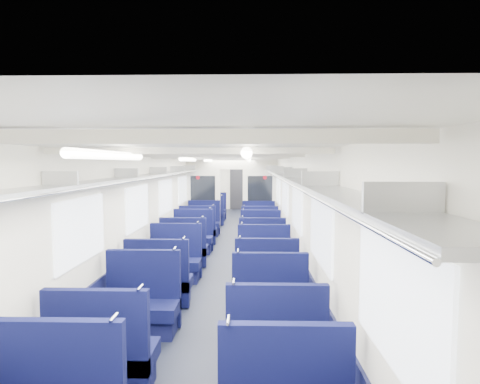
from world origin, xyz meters
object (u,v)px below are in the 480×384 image
at_px(seat_9, 266,282).
at_px(seat_18, 204,224).
at_px(seat_13, 262,251).
at_px(seat_19, 259,226).
at_px(seat_17, 260,232).
at_px(seat_20, 210,216).
at_px(seat_8, 159,284).
at_px(seat_4, 102,359).
at_px(seat_21, 257,216).
at_px(seat_23, 257,212).
at_px(seat_11, 264,265).
at_px(seat_16, 198,232).
at_px(bulkhead, 231,194).
at_px(seat_22, 213,212).
at_px(seat_10, 175,263).
at_px(seat_7, 270,312).
at_px(end_door, 238,188).
at_px(seat_14, 193,239).
at_px(seat_12, 184,251).
at_px(seat_5, 276,351).
at_px(seat_15, 261,240).
at_px(seat_6, 142,307).

bearing_deg(seat_9, seat_18, 106.04).
relative_size(seat_13, seat_19, 1.00).
relative_size(seat_17, seat_19, 1.00).
bearing_deg(seat_20, seat_8, -90.00).
relative_size(seat_4, seat_21, 1.00).
xyz_separation_m(seat_9, seat_23, (0.00, 8.95, 0.00)).
height_order(seat_11, seat_16, same).
xyz_separation_m(bulkhead, seat_9, (0.83, -6.05, -0.90)).
xyz_separation_m(seat_21, seat_22, (-1.66, 1.16, 0.00)).
bearing_deg(seat_10, seat_22, 90.00).
distance_m(seat_17, seat_21, 3.35).
xyz_separation_m(seat_16, seat_19, (1.66, 1.11, 0.00)).
relative_size(seat_10, seat_18, 1.00).
bearing_deg(seat_7, seat_21, 90.00).
relative_size(seat_17, seat_21, 1.00).
bearing_deg(end_door, seat_23, -77.07).
xyz_separation_m(seat_17, seat_22, (-1.66, 4.51, 0.00)).
height_order(seat_20, seat_23, same).
height_order(bulkhead, seat_14, bulkhead).
relative_size(seat_11, seat_12, 1.00).
relative_size(bulkhead, seat_4, 2.57).
distance_m(seat_13, seat_14, 2.08).
distance_m(seat_10, seat_16, 3.32).
bearing_deg(seat_16, seat_5, -76.21).
xyz_separation_m(seat_15, seat_17, (0.00, 1.10, 0.00)).
bearing_deg(seat_19, seat_20, 127.39).
relative_size(seat_4, seat_8, 1.00).
bearing_deg(seat_19, seat_23, 90.00).
height_order(seat_5, seat_22, same).
bearing_deg(seat_12, seat_14, 90.00).
relative_size(seat_15, seat_22, 1.00).
bearing_deg(seat_20, seat_17, -63.48).
distance_m(seat_9, seat_11, 1.08).
bearing_deg(seat_21, seat_17, -90.00).
height_order(seat_14, seat_18, same).
xyz_separation_m(seat_8, seat_13, (1.66, 2.35, 0.00)).
bearing_deg(seat_14, seat_11, -55.42).
distance_m(seat_16, seat_20, 3.28).
bearing_deg(seat_17, seat_6, -106.63).
height_order(seat_11, seat_18, same).
relative_size(seat_7, seat_16, 1.00).
xyz_separation_m(seat_4, seat_7, (1.66, 1.24, 0.00)).
relative_size(seat_4, seat_5, 1.00).
xyz_separation_m(seat_7, seat_23, (0.00, 10.18, 0.00)).
xyz_separation_m(seat_13, seat_17, (0.00, 2.22, 0.00)).
height_order(seat_9, seat_13, same).
bearing_deg(seat_5, bulkhead, 95.70).
distance_m(bulkhead, seat_15, 2.96).
xyz_separation_m(end_door, seat_8, (-0.83, -12.68, -0.67)).
distance_m(seat_13, seat_22, 6.93).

